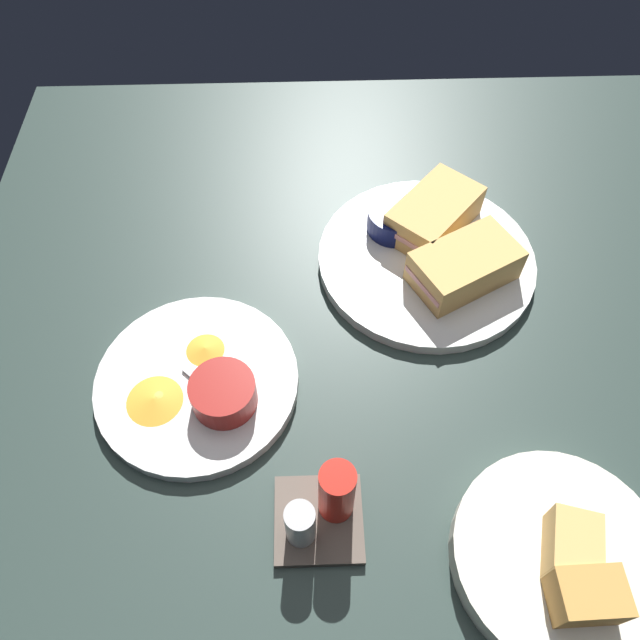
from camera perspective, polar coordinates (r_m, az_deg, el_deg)
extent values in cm
cube|color=#283833|center=(76.12, 6.19, -3.61)|extent=(110.00, 110.00, 3.00)
cylinder|color=silver|center=(83.16, 9.85, 5.55)|extent=(28.69, 28.69, 1.60)
cube|color=tan|center=(79.26, 13.33, 4.95)|extent=(15.05, 12.83, 4.80)
cube|color=#DB938E|center=(79.26, 13.33, 4.95)|extent=(14.99, 12.42, 0.80)
cube|color=tan|center=(84.55, 10.58, 9.70)|extent=(14.33, 14.76, 4.80)
cube|color=#DB938E|center=(84.55, 10.58, 9.70)|extent=(14.05, 14.54, 0.80)
cylinder|color=#0C144C|center=(84.11, 6.99, 9.27)|extent=(7.47, 7.47, 3.26)
cylinder|color=black|center=(83.23, 7.08, 9.86)|extent=(6.12, 6.12, 0.60)
cube|color=silver|center=(83.21, 13.04, 5.91)|extent=(5.07, 3.63, 0.40)
ellipsoid|color=silver|center=(84.00, 9.65, 7.50)|extent=(3.88, 3.58, 0.80)
cylinder|color=silver|center=(72.84, -11.37, -5.70)|extent=(23.53, 23.53, 1.60)
cylinder|color=maroon|center=(68.64, -9.00, -6.78)|extent=(7.36, 7.36, 3.58)
cylinder|color=olive|center=(67.42, -9.15, -6.22)|extent=(6.04, 6.04, 0.60)
cube|color=silver|center=(71.58, -11.09, -5.66)|extent=(4.57, 4.33, 0.40)
ellipsoid|color=silver|center=(69.12, -8.03, -8.28)|extent=(3.84, 3.79, 0.80)
cone|color=orange|center=(69.90, -8.32, -7.27)|extent=(5.64, 5.64, 0.60)
cone|color=gold|center=(71.59, -15.20, -7.19)|extent=(8.25, 8.25, 0.60)
cone|color=gold|center=(71.65, -15.00, -7.00)|extent=(6.49, 6.49, 0.60)
cone|color=gold|center=(73.71, -10.67, -2.64)|extent=(6.14, 6.14, 0.60)
cylinder|color=silver|center=(67.73, 21.32, -19.93)|extent=(20.77, 20.77, 3.00)
cube|color=#C68C42|center=(63.74, 23.64, -22.50)|extent=(6.10, 4.54, 4.38)
cube|color=tan|center=(64.51, 22.47, -18.96)|extent=(5.87, 6.97, 4.26)
cube|color=brown|center=(65.63, -0.13, -18.12)|extent=(9.00, 9.00, 1.00)
cylinder|color=red|center=(61.50, 1.57, -15.74)|extent=(3.60, 3.60, 8.50)
cylinder|color=#B2B2B2|center=(61.89, -1.85, -18.49)|extent=(3.00, 3.00, 6.00)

